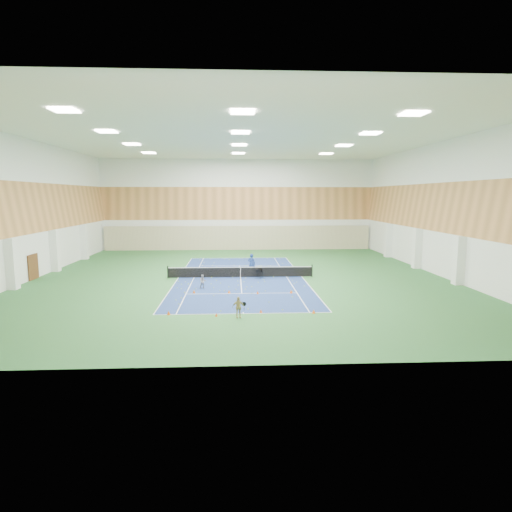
# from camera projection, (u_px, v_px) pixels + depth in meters

# --- Properties ---
(ground) EXTENTS (40.00, 40.00, 0.00)m
(ground) POSITION_uv_depth(u_px,v_px,m) (241.00, 277.00, 37.97)
(ground) COLOR #285F2D
(ground) RESTS_ON ground
(room_shell) EXTENTS (36.00, 40.00, 12.00)m
(room_shell) POSITION_uv_depth(u_px,v_px,m) (240.00, 210.00, 37.14)
(room_shell) COLOR white
(room_shell) RESTS_ON ground
(wood_cladding) EXTENTS (36.00, 40.00, 8.00)m
(wood_cladding) POSITION_uv_depth(u_px,v_px,m) (240.00, 186.00, 36.86)
(wood_cladding) COLOR #C58249
(wood_cladding) RESTS_ON room_shell
(ceiling_light_grid) EXTENTS (21.40, 25.40, 0.06)m
(ceiling_light_grid) POSITION_uv_depth(u_px,v_px,m) (240.00, 140.00, 36.32)
(ceiling_light_grid) COLOR white
(ceiling_light_grid) RESTS_ON room_shell
(court_surface) EXTENTS (10.97, 23.77, 0.01)m
(court_surface) POSITION_uv_depth(u_px,v_px,m) (241.00, 277.00, 37.97)
(court_surface) COLOR navy
(court_surface) RESTS_ON ground
(tennis_balls_scatter) EXTENTS (10.57, 22.77, 0.07)m
(tennis_balls_scatter) POSITION_uv_depth(u_px,v_px,m) (241.00, 277.00, 37.97)
(tennis_balls_scatter) COLOR #BFDC25
(tennis_balls_scatter) RESTS_ON ground
(tennis_net) EXTENTS (12.80, 0.10, 1.10)m
(tennis_net) POSITION_uv_depth(u_px,v_px,m) (240.00, 271.00, 37.90)
(tennis_net) COLOR black
(tennis_net) RESTS_ON ground
(back_curtain) EXTENTS (35.40, 0.16, 3.20)m
(back_curtain) POSITION_uv_depth(u_px,v_px,m) (238.00, 238.00, 57.28)
(back_curtain) COLOR #C6B793
(back_curtain) RESTS_ON ground
(door_left_b) EXTENTS (0.08, 1.80, 2.20)m
(door_left_b) POSITION_uv_depth(u_px,v_px,m) (33.00, 267.00, 36.92)
(door_left_b) COLOR #593319
(door_left_b) RESTS_ON ground
(coach) EXTENTS (0.81, 0.67, 1.89)m
(coach) POSITION_uv_depth(u_px,v_px,m) (252.00, 264.00, 39.59)
(coach) COLOR navy
(coach) RESTS_ON ground
(child_court) EXTENTS (0.61, 0.52, 1.10)m
(child_court) POSITION_uv_depth(u_px,v_px,m) (203.00, 282.00, 33.35)
(child_court) COLOR #9998A1
(child_court) RESTS_ON ground
(child_apron) EXTENTS (0.78, 0.41, 1.27)m
(child_apron) POSITION_uv_depth(u_px,v_px,m) (238.00, 307.00, 25.31)
(child_apron) COLOR tan
(child_apron) RESTS_ON ground
(ball_cart) EXTENTS (0.65, 0.65, 0.85)m
(ball_cart) POSITION_uv_depth(u_px,v_px,m) (259.00, 274.00, 37.40)
(ball_cart) COLOR black
(ball_cart) RESTS_ON ground
(cone_svc_a) EXTENTS (0.23, 0.23, 0.25)m
(cone_svc_a) POSITION_uv_depth(u_px,v_px,m) (194.00, 292.00, 31.74)
(cone_svc_a) COLOR #D5560B
(cone_svc_a) RESTS_ON ground
(cone_svc_b) EXTENTS (0.23, 0.23, 0.25)m
(cone_svc_b) POSITION_uv_depth(u_px,v_px,m) (229.00, 292.00, 31.73)
(cone_svc_b) COLOR orange
(cone_svc_b) RESTS_ON ground
(cone_svc_c) EXTENTS (0.20, 0.20, 0.22)m
(cone_svc_c) POSITION_uv_depth(u_px,v_px,m) (258.00, 292.00, 31.52)
(cone_svc_c) COLOR #F75B0D
(cone_svc_c) RESTS_ON ground
(cone_svc_d) EXTENTS (0.23, 0.23, 0.25)m
(cone_svc_d) POSITION_uv_depth(u_px,v_px,m) (291.00, 292.00, 31.75)
(cone_svc_d) COLOR #FC540D
(cone_svc_d) RESTS_ON ground
(cone_base_a) EXTENTS (0.22, 0.22, 0.24)m
(cone_base_a) POSITION_uv_depth(u_px,v_px,m) (169.00, 313.00, 25.98)
(cone_base_a) COLOR #F9620D
(cone_base_a) RESTS_ON ground
(cone_base_b) EXTENTS (0.17, 0.17, 0.19)m
(cone_base_b) POSITION_uv_depth(u_px,v_px,m) (216.00, 315.00, 25.66)
(cone_base_b) COLOR #FF550D
(cone_base_b) RESTS_ON ground
(cone_base_c) EXTENTS (0.20, 0.20, 0.22)m
(cone_base_c) POSITION_uv_depth(u_px,v_px,m) (261.00, 311.00, 26.43)
(cone_base_c) COLOR #E9530C
(cone_base_c) RESTS_ON ground
(cone_base_d) EXTENTS (0.22, 0.22, 0.24)m
(cone_base_d) POSITION_uv_depth(u_px,v_px,m) (314.00, 311.00, 26.32)
(cone_base_d) COLOR #FF610D
(cone_base_d) RESTS_ON ground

